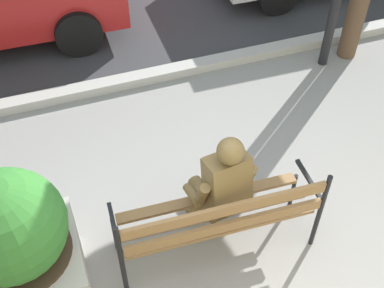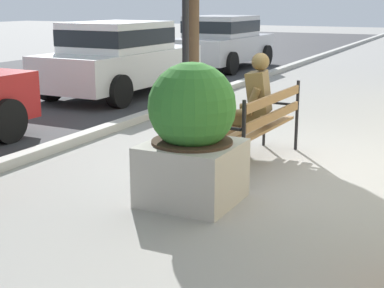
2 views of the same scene
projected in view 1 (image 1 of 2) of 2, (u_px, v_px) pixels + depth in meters
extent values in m
plane|color=gray|center=(212.00, 272.00, 4.42)|extent=(80.00, 80.00, 0.00)
cube|color=#B2AFA8|center=(131.00, 80.00, 6.30)|extent=(60.00, 0.20, 0.12)
cube|color=olive|center=(221.00, 230.00, 4.20)|extent=(1.70, 0.20, 0.04)
cube|color=olive|center=(215.00, 213.00, 4.32)|extent=(1.70, 0.20, 0.04)
cube|color=olive|center=(208.00, 198.00, 4.44)|extent=(1.70, 0.20, 0.04)
cube|color=olive|center=(226.00, 226.00, 4.02)|extent=(1.70, 0.12, 0.11)
cube|color=olive|center=(227.00, 210.00, 3.86)|extent=(1.70, 0.12, 0.11)
cylinder|color=black|center=(115.00, 234.00, 4.44)|extent=(0.04, 0.04, 0.45)
cylinder|color=black|center=(122.00, 263.00, 3.94)|extent=(0.04, 0.04, 0.95)
cube|color=black|center=(114.00, 226.00, 4.02)|extent=(0.06, 0.48, 0.03)
cylinder|color=black|center=(293.00, 191.00, 4.79)|extent=(0.04, 0.04, 0.45)
cylinder|color=black|center=(320.00, 212.00, 4.30)|extent=(0.04, 0.04, 0.95)
cube|color=black|center=(309.00, 179.00, 4.38)|extent=(0.06, 0.48, 0.03)
cube|color=brown|center=(220.00, 199.00, 4.30)|extent=(0.38, 0.36, 0.16)
cube|color=brown|center=(227.00, 183.00, 4.01)|extent=(0.39, 0.33, 0.55)
sphere|color=brown|center=(231.00, 151.00, 3.73)|extent=(0.22, 0.22, 0.22)
cylinder|color=brown|center=(202.00, 194.00, 3.99)|extent=(0.11, 0.19, 0.29)
cylinder|color=brown|center=(193.00, 196.00, 4.19)|extent=(0.11, 0.27, 0.10)
cylinder|color=brown|center=(248.00, 176.00, 4.13)|extent=(0.11, 0.19, 0.29)
cylinder|color=brown|center=(240.00, 177.00, 4.34)|extent=(0.11, 0.27, 0.10)
cylinder|color=brown|center=(203.00, 194.00, 4.39)|extent=(0.18, 0.38, 0.14)
cylinder|color=brown|center=(194.00, 199.00, 4.69)|extent=(0.11, 0.11, 0.50)
cube|color=brown|center=(191.00, 208.00, 4.88)|extent=(0.14, 0.25, 0.07)
cylinder|color=brown|center=(221.00, 187.00, 4.45)|extent=(0.18, 0.38, 0.14)
cylinder|color=brown|center=(210.00, 192.00, 4.75)|extent=(0.11, 0.11, 0.50)
cube|color=brown|center=(207.00, 201.00, 4.94)|extent=(0.14, 0.25, 0.07)
cube|color=brown|center=(217.00, 191.00, 4.97)|extent=(0.30, 0.21, 0.16)
cube|color=#A8A399|center=(30.00, 274.00, 4.07)|extent=(0.90, 0.90, 0.61)
cylinder|color=#38281C|center=(20.00, 253.00, 3.84)|extent=(0.81, 0.81, 0.03)
sphere|color=#2D6B28|center=(8.00, 226.00, 3.59)|extent=(0.87, 0.87, 0.87)
cylinder|color=black|center=(78.00, 33.00, 6.61)|extent=(0.65, 0.24, 0.64)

